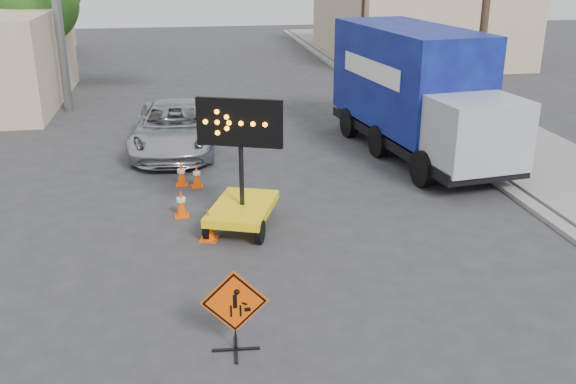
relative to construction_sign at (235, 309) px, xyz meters
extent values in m
plane|color=#2D2D30|center=(1.10, 0.64, -0.80)|extent=(100.00, 100.00, 0.00)
cube|color=gray|center=(8.30, 15.64, -0.74)|extent=(0.40, 60.00, 0.12)
cube|color=gray|center=(10.60, 15.64, -0.73)|extent=(4.00, 60.00, 0.15)
cube|color=#C3A88D|center=(14.10, 30.64, 1.50)|extent=(10.00, 14.00, 4.60)
cylinder|color=slate|center=(-5.40, 18.64, 2.60)|extent=(0.36, 0.36, 6.80)
cylinder|color=#43311D|center=(9.10, 10.64, 3.70)|extent=(0.26, 0.26, 9.00)
cylinder|color=#43311D|center=(-6.90, 22.64, 0.82)|extent=(0.28, 0.28, 3.25)
sphere|color=#1F4915|center=(-6.90, 22.64, 3.38)|extent=(3.71, 3.71, 3.71)
cylinder|color=#43311D|center=(-7.90, 30.64, 0.99)|extent=(0.28, 0.28, 3.58)
cube|color=black|center=(0.00, 0.00, -0.78)|extent=(0.81, 0.11, 0.04)
cube|color=black|center=(0.00, 0.00, -0.78)|extent=(0.11, 0.81, 0.04)
cylinder|color=black|center=(0.00, 0.00, -0.49)|extent=(0.03, 0.03, 0.63)
cube|color=#FC4E05|center=(0.00, 0.00, 0.14)|extent=(1.14, 0.11, 1.14)
cube|color=black|center=(0.00, 0.00, 0.14)|extent=(1.06, 0.08, 1.06)
cube|color=yellow|center=(0.64, 5.13, -0.29)|extent=(2.06, 2.59, 0.20)
cylinder|color=black|center=(0.64, 5.13, 1.01)|extent=(0.11, 0.11, 2.49)
cube|color=black|center=(0.64, 5.13, 1.86)|extent=(1.95, 0.81, 1.13)
imported|color=#B5B7BD|center=(-0.94, 12.03, 0.00)|extent=(3.05, 5.92, 1.60)
cube|color=black|center=(6.86, 10.13, -0.16)|extent=(3.66, 8.76, 0.32)
cube|color=#0E075C|center=(6.86, 10.98, 1.70)|extent=(3.51, 6.88, 3.19)
cube|color=#9EA0A5|center=(6.86, 6.73, 0.85)|extent=(2.68, 2.22, 1.91)
cube|color=#FC4E05|center=(-0.22, 4.56, -0.78)|extent=(0.48, 0.48, 0.03)
cone|color=#FC4E05|center=(-0.22, 4.56, -0.39)|extent=(0.31, 0.31, 0.76)
cylinder|color=silver|center=(-0.22, 4.56, -0.30)|extent=(0.26, 0.26, 0.11)
cube|color=#FC4E05|center=(-0.83, 6.09, -0.79)|extent=(0.38, 0.38, 0.03)
cone|color=#FC4E05|center=(-0.83, 6.09, -0.43)|extent=(0.28, 0.28, 0.69)
cylinder|color=silver|center=(-0.83, 6.09, -0.34)|extent=(0.23, 0.23, 0.10)
cube|color=#FC4E05|center=(-0.36, 8.26, -0.79)|extent=(0.38, 0.38, 0.03)
cone|color=#FC4E05|center=(-0.36, 8.26, -0.46)|extent=(0.25, 0.25, 0.62)
cylinder|color=silver|center=(-0.36, 8.26, -0.39)|extent=(0.21, 0.21, 0.09)
cube|color=#FC4E05|center=(-0.80, 8.44, -0.79)|extent=(0.35, 0.35, 0.03)
cone|color=#FC4E05|center=(-0.80, 8.44, -0.44)|extent=(0.27, 0.27, 0.67)
cylinder|color=silver|center=(-0.80, 8.44, -0.36)|extent=(0.23, 0.23, 0.10)
cube|color=#FC4E05|center=(-1.01, 10.07, -0.79)|extent=(0.44, 0.44, 0.03)
cone|color=#FC4E05|center=(-1.01, 10.07, -0.45)|extent=(0.26, 0.26, 0.64)
cylinder|color=silver|center=(-1.01, 10.07, -0.38)|extent=(0.22, 0.22, 0.09)
camera|label=1|loc=(-0.66, -9.25, 5.54)|focal=40.00mm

